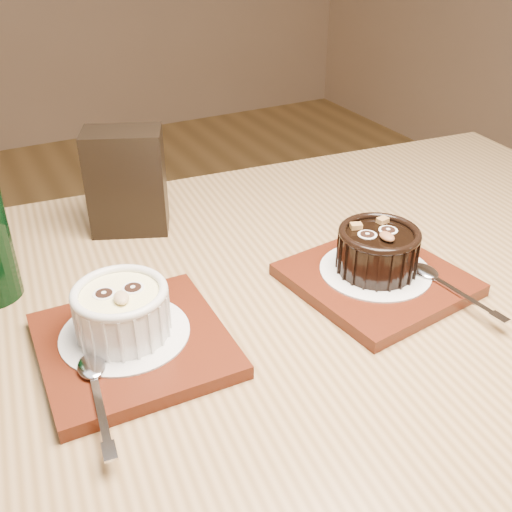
{
  "coord_description": "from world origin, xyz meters",
  "views": [
    {
      "loc": [
        -0.21,
        -0.75,
        1.14
      ],
      "look_at": [
        0.04,
        -0.26,
        0.81
      ],
      "focal_mm": 42.0,
      "sensor_mm": 36.0,
      "label": 1
    }
  ],
  "objects_px": {
    "tray_left": "(134,345)",
    "ramekin_dark": "(378,248)",
    "ramekin_white": "(122,309)",
    "table": "(276,381)",
    "tray_right": "(376,280)",
    "condiment_stand": "(127,182)"
  },
  "relations": [
    {
      "from": "tray_left",
      "to": "ramekin_white",
      "type": "bearing_deg",
      "value": 111.93
    },
    {
      "from": "ramekin_white",
      "to": "ramekin_dark",
      "type": "xyz_separation_m",
      "value": [
        0.3,
        -0.02,
        0.0
      ]
    },
    {
      "from": "ramekin_white",
      "to": "tray_right",
      "type": "bearing_deg",
      "value": 1.55
    },
    {
      "from": "ramekin_white",
      "to": "tray_right",
      "type": "xyz_separation_m",
      "value": [
        0.29,
        -0.03,
        -0.04
      ]
    },
    {
      "from": "table",
      "to": "tray_right",
      "type": "relative_size",
      "value": 7.04
    },
    {
      "from": "tray_right",
      "to": "ramekin_white",
      "type": "bearing_deg",
      "value": 174.41
    },
    {
      "from": "table",
      "to": "tray_right",
      "type": "distance_m",
      "value": 0.17
    },
    {
      "from": "ramekin_white",
      "to": "ramekin_dark",
      "type": "relative_size",
      "value": 1.0
    },
    {
      "from": "tray_left",
      "to": "ramekin_dark",
      "type": "distance_m",
      "value": 0.29
    },
    {
      "from": "table",
      "to": "ramekin_white",
      "type": "relative_size",
      "value": 13.46
    },
    {
      "from": "tray_left",
      "to": "ramekin_white",
      "type": "distance_m",
      "value": 0.04
    },
    {
      "from": "table",
      "to": "tray_left",
      "type": "relative_size",
      "value": 7.04
    },
    {
      "from": "tray_right",
      "to": "ramekin_dark",
      "type": "xyz_separation_m",
      "value": [
        0.0,
        0.01,
        0.04
      ]
    },
    {
      "from": "tray_left",
      "to": "tray_right",
      "type": "distance_m",
      "value": 0.29
    },
    {
      "from": "table",
      "to": "ramekin_dark",
      "type": "distance_m",
      "value": 0.19
    },
    {
      "from": "ramekin_white",
      "to": "condiment_stand",
      "type": "height_order",
      "value": "condiment_stand"
    },
    {
      "from": "tray_left",
      "to": "ramekin_white",
      "type": "relative_size",
      "value": 1.91
    },
    {
      "from": "table",
      "to": "tray_left",
      "type": "distance_m",
      "value": 0.18
    },
    {
      "from": "tray_left",
      "to": "ramekin_dark",
      "type": "xyz_separation_m",
      "value": [
        0.29,
        -0.01,
        0.04
      ]
    },
    {
      "from": "tray_left",
      "to": "table",
      "type": "bearing_deg",
      "value": -7.76
    },
    {
      "from": "tray_left",
      "to": "ramekin_white",
      "type": "height_order",
      "value": "ramekin_white"
    },
    {
      "from": "ramekin_white",
      "to": "tray_right",
      "type": "distance_m",
      "value": 0.3
    }
  ]
}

